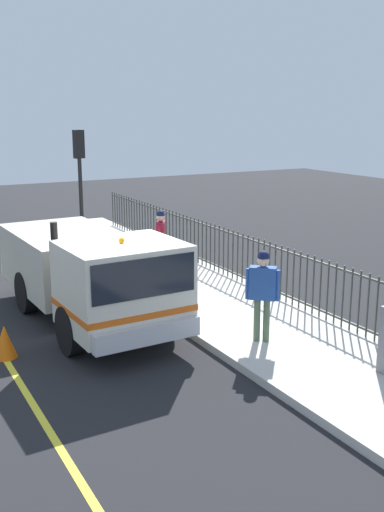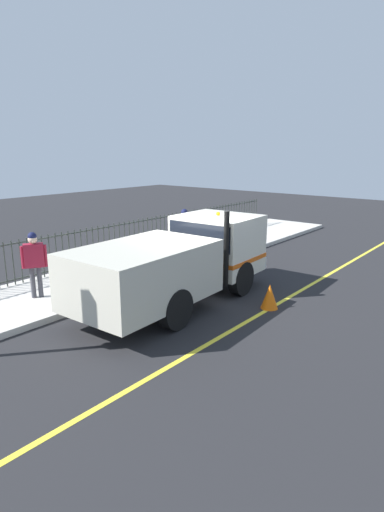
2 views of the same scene
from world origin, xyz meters
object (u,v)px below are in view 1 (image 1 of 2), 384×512
Objects in this scene: traffic_light_near at (80,167)px; traffic_cone at (5,342)px; work_truck at (91,271)px; pedestrian_distant at (161,235)px; worker_standing at (263,286)px.

traffic_light_near is 8.30m from traffic_cone.
traffic_light_near is at bearing -109.22° from work_truck.
pedestrian_distant reaches higher than traffic_cone.
worker_standing is 5.01m from traffic_cone.
traffic_cone is (-4.99, -3.56, -0.92)m from pedestrian_distant.
work_truck reaches higher than pedestrian_distant.
work_truck is 9.72× the size of traffic_cone.
worker_standing is at bearing -23.37° from traffic_cone.
worker_standing is 0.47× the size of traffic_light_near.
traffic_cone is (-3.87, -6.88, -2.57)m from traffic_light_near.
traffic_light_near is 6.00× the size of traffic_cone.
traffic_light_near reaches higher than traffic_cone.
pedestrian_distant is at bearing 35.47° from traffic_cone.
pedestrian_distant is 3.88m from traffic_light_near.
traffic_cone is at bearing 17.69° from worker_standing.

